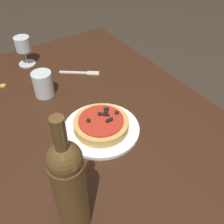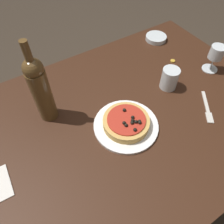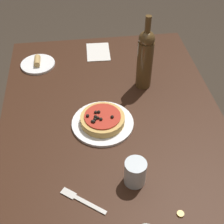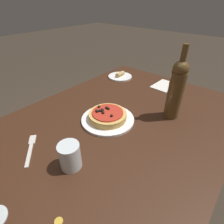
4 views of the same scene
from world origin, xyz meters
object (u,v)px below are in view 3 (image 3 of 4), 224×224
Objects in this scene: dinner_plate at (103,123)px; pizza at (102,119)px; fork at (80,200)px; water_cup at (135,172)px; dining_table at (114,137)px; side_plate at (38,64)px; bottle_cap at (180,214)px; wine_bottle at (145,58)px.

pizza is at bearing 112.36° from dinner_plate.
fork is at bearing 162.04° from pizza.
water_cup is (-0.30, -0.08, 0.04)m from dinner_plate.
dinner_plate is 0.37m from fork.
pizza reaches higher than dining_table.
pizza is 0.31m from water_cup.
dinner_plate is at bearing 15.71° from water_cup.
side_plate is (0.47, 0.29, 0.00)m from dinner_plate.
pizza reaches higher than fork.
dining_table is 0.12m from pizza.
pizza is 7.74× the size of bottle_cap.
pizza is 1.85× the size of water_cup.
dinner_plate is 0.55m from side_plate.
fork is (-0.34, 0.16, 0.08)m from dining_table.
pizza is 1.20× the size of fork.
dinner_plate reaches higher than bottle_cap.
bottle_cap is (-0.91, -0.50, -0.01)m from side_plate.
wine_bottle is at bearing -35.64° from dining_table.
water_cup is at bearing 40.72° from bottle_cap.
water_cup reaches higher than dining_table.
dinner_plate is 0.31m from water_cup.
wine_bottle is (0.24, -0.22, 0.15)m from dinner_plate.
fork is at bearing 73.80° from bottle_cap.
wine_bottle is at bearing -114.20° from side_plate.
water_cup reaches higher than fork.
dinner_plate is 1.41× the size of pizza.
fork is 0.88× the size of side_plate.
side_plate is 7.35× the size of bottle_cap.
pizza is at bearing -148.31° from side_plate.
fork is (-0.35, 0.11, -0.03)m from pizza.
wine_bottle is (0.24, -0.22, 0.12)m from pizza.
side_plate is at bearing -40.97° from fork.
water_cup is 0.65× the size of fork.
bottle_cap is (-0.44, -0.21, -0.00)m from dinner_plate.
dinner_plate is at bearing 25.37° from bottle_cap.
dinner_plate is at bearing 82.61° from dining_table.
water_cup reaches higher than pizza.
side_plate is at bearing 35.27° from dining_table.
wine_bottle is at bearing -14.52° from water_cup.
fork reaches higher than dining_table.
dining_table is at bearing -97.39° from dinner_plate.
fork is at bearing 105.17° from water_cup.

